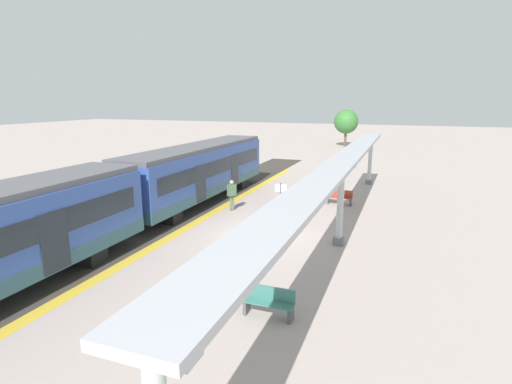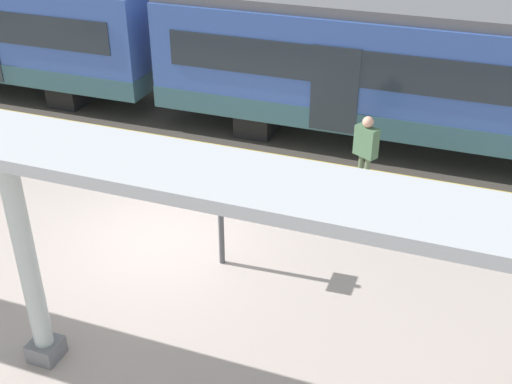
% 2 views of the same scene
% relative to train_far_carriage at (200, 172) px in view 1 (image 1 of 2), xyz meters
% --- Properties ---
extents(ground_plane, '(176.00, 176.00, 0.00)m').
position_rel_train_far_carriage_xyz_m(ground_plane, '(5.63, -4.48, -1.83)').
color(ground_plane, '#A4958E').
extents(tactile_edge_strip, '(0.52, 35.05, 0.01)m').
position_rel_train_far_carriage_xyz_m(tactile_edge_strip, '(1.85, -4.48, -1.83)').
color(tactile_edge_strip, gold).
rests_on(tactile_edge_strip, ground).
extents(trackbed, '(3.20, 47.05, 0.01)m').
position_rel_train_far_carriage_xyz_m(trackbed, '(-0.01, -4.48, -1.83)').
color(trackbed, '#38332D').
rests_on(trackbed, ground).
extents(train_far_carriage, '(2.65, 13.89, 3.48)m').
position_rel_train_far_carriage_xyz_m(train_far_carriage, '(0.00, 0.00, 0.00)').
color(train_far_carriage, '#2F4D98').
rests_on(train_far_carriage, ground).
extents(canopy_pillar_second, '(1.10, 0.44, 3.53)m').
position_rel_train_far_carriage_xyz_m(canopy_pillar_second, '(9.21, -4.62, -0.04)').
color(canopy_pillar_second, slate).
rests_on(canopy_pillar_second, ground).
extents(canopy_pillar_third, '(1.10, 0.44, 3.53)m').
position_rel_train_far_carriage_xyz_m(canopy_pillar_third, '(9.21, 9.05, -0.04)').
color(canopy_pillar_third, slate).
rests_on(canopy_pillar_third, ground).
extents(canopy_beam, '(1.20, 27.90, 0.16)m').
position_rel_train_far_carriage_xyz_m(canopy_beam, '(9.21, -4.50, 1.78)').
color(canopy_beam, '#A8AAB2').
rests_on(canopy_beam, canopy_pillar_nearest).
extents(bench_near_end, '(1.51, 0.46, 0.86)m').
position_rel_train_far_carriage_xyz_m(bench_near_end, '(8.14, 2.29, -1.39)').
color(bench_near_end, brown).
rests_on(bench_near_end, ground).
extents(bench_mid_platform, '(1.50, 0.44, 0.86)m').
position_rel_train_far_carriage_xyz_m(bench_mid_platform, '(8.29, -11.26, -1.39)').
color(bench_mid_platform, '#377065').
rests_on(bench_mid_platform, ground).
extents(platform_info_sign, '(0.56, 0.10, 2.20)m').
position_rel_train_far_carriage_xyz_m(platform_info_sign, '(6.09, -3.09, -0.51)').
color(platform_info_sign, '#4C4C51').
rests_on(platform_info_sign, ground).
extents(passenger_waiting_near_edge, '(0.45, 0.55, 1.75)m').
position_rel_train_far_carriage_xyz_m(passenger_waiting_near_edge, '(2.67, -1.26, -0.74)').
color(passenger_waiting_near_edge, '#556647').
rests_on(passenger_waiting_near_edge, ground).
extents(tree_left_background, '(3.16, 3.16, 4.88)m').
position_rel_train_far_carriage_xyz_m(tree_left_background, '(3.93, 32.92, 1.45)').
color(tree_left_background, brown).
rests_on(tree_left_background, ground).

